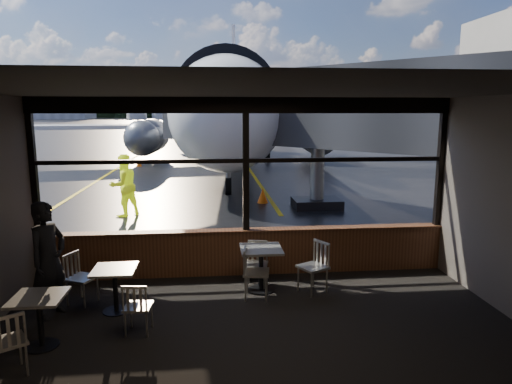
{
  "coord_description": "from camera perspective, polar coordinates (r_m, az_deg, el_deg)",
  "views": [
    {
      "loc": [
        -0.68,
        -8.74,
        3.25
      ],
      "look_at": [
        0.3,
        1.0,
        1.5
      ],
      "focal_mm": 32.0,
      "sensor_mm": 36.0,
      "label": 1
    }
  ],
  "objects": [
    {
      "name": "jet_bridge",
      "position": [
        14.89,
        11.07,
        7.22
      ],
      "size": [
        9.54,
        11.66,
        5.09
      ],
      "primitive_type": null,
      "color": "#272729",
      "rests_on": "ground_plane"
    },
    {
      "name": "hangar_left",
      "position": [
        201.08,
        -26.31,
        9.73
      ],
      "size": [
        45.0,
        18.0,
        11.0
      ],
      "primitive_type": null,
      "color": "silver",
      "rests_on": "ground_plane"
    },
    {
      "name": "chair_mid_s",
      "position": [
        7.12,
        -14.52,
        -13.76
      ],
      "size": [
        0.48,
        0.48,
        0.81
      ],
      "primitive_type": null,
      "rotation": [
        0.0,
        0.0,
        -0.1
      ],
      "color": "beige",
      "rests_on": "carpet_floor"
    },
    {
      "name": "chair_mid_w",
      "position": [
        8.4,
        -20.94,
        -10.08
      ],
      "size": [
        0.64,
        0.64,
        0.89
      ],
      "primitive_type": null,
      "rotation": [
        0.0,
        0.0,
        -2.0
      ],
      "color": "beige",
      "rests_on": "carpet_floor"
    },
    {
      "name": "mullion_left",
      "position": [
        9.39,
        -26.09,
        2.68
      ],
      "size": [
        0.12,
        0.12,
        2.6
      ],
      "primitive_type": "cube",
      "color": "black",
      "rests_on": "ground"
    },
    {
      "name": "window_transom",
      "position": [
        8.82,
        -1.28,
        3.95
      ],
      "size": [
        8.0,
        0.1,
        0.08
      ],
      "primitive_type": "cube",
      "color": "black",
      "rests_on": "ground"
    },
    {
      "name": "passenger",
      "position": [
        7.96,
        -24.51,
        -7.71
      ],
      "size": [
        0.7,
        0.81,
        1.87
      ],
      "primitive_type": "imported",
      "rotation": [
        0.0,
        0.0,
        1.12
      ],
      "color": "black",
      "rests_on": "carpet_floor"
    },
    {
      "name": "chair_left_s",
      "position": [
        6.65,
        -28.69,
        -16.21
      ],
      "size": [
        0.66,
        0.66,
        0.87
      ],
      "primitive_type": null,
      "rotation": [
        0.0,
        0.0,
        0.58
      ],
      "color": "beige",
      "rests_on": "carpet_floor"
    },
    {
      "name": "hangar_right",
      "position": [
        196.37,
        12.48,
        10.69
      ],
      "size": [
        50.0,
        20.0,
        12.0
      ],
      "primitive_type": null,
      "color": "silver",
      "rests_on": "ground_plane"
    },
    {
      "name": "carpet_floor",
      "position": [
        6.63,
        0.95,
        -19.12
      ],
      "size": [
        8.0,
        6.0,
        0.01
      ],
      "primitive_type": "cube",
      "color": "black",
      "rests_on": "ground"
    },
    {
      "name": "fuel_tank_a",
      "position": [
        192.98,
        -14.7,
        9.72
      ],
      "size": [
        8.0,
        8.0,
        6.0
      ],
      "primitive_type": "cylinder",
      "color": "silver",
      "rests_on": "ground_plane"
    },
    {
      "name": "hangar_mid",
      "position": [
        193.75,
        -5.64,
        10.59
      ],
      "size": [
        38.0,
        15.0,
        10.0
      ],
      "primitive_type": null,
      "color": "silver",
      "rests_on": "ground_plane"
    },
    {
      "name": "cafe_table_mid",
      "position": [
        7.92,
        -17.15,
        -11.65
      ],
      "size": [
        0.68,
        0.68,
        0.74
      ],
      "primitive_type": null,
      "color": "#99958D",
      "rests_on": "carpet_floor"
    },
    {
      "name": "chair_near_n",
      "position": [
        8.57,
        0.04,
        -9.09
      ],
      "size": [
        0.56,
        0.56,
        0.86
      ],
      "primitive_type": null,
      "rotation": [
        0.0,
        0.0,
        2.92
      ],
      "color": "#AAA59A",
      "rests_on": "carpet_floor"
    },
    {
      "name": "ground_plane",
      "position": [
        128.79,
        -5.5,
        8.63
      ],
      "size": [
        520.0,
        520.0,
        0.0
      ],
      "primitive_type": "plane",
      "color": "black",
      "rests_on": "ground"
    },
    {
      "name": "window_header",
      "position": [
        8.77,
        -1.31,
        10.79
      ],
      "size": [
        8.0,
        0.18,
        0.3
      ],
      "primitive_type": "cube",
      "color": "black",
      "rests_on": "ground"
    },
    {
      "name": "chair_near_e",
      "position": [
        8.36,
        7.1,
        -9.36
      ],
      "size": [
        0.7,
        0.7,
        0.94
      ],
      "primitive_type": null,
      "rotation": [
        0.0,
        0.0,
        2.07
      ],
      "color": "beige",
      "rests_on": "carpet_floor"
    },
    {
      "name": "mullion_right",
      "position": [
        9.95,
        22.08,
        3.33
      ],
      "size": [
        0.12,
        0.12,
        2.6
      ],
      "primitive_type": "cube",
      "color": "black",
      "rests_on": "ground"
    },
    {
      "name": "fuel_tank_c",
      "position": [
        190.97,
        -8.67,
        9.93
      ],
      "size": [
        8.0,
        8.0,
        6.0
      ],
      "primitive_type": "cylinder",
      "color": "silver",
      "rests_on": "ground_plane"
    },
    {
      "name": "airliner",
      "position": [
        30.42,
        -3.06,
        14.81
      ],
      "size": [
        33.58,
        39.44,
        11.48
      ],
      "primitive_type": null,
      "rotation": [
        0.0,
        0.0,
        -0.06
      ],
      "color": "white",
      "rests_on": "ground_plane"
    },
    {
      "name": "mullion_centre",
      "position": [
        8.83,
        -1.28,
        3.3
      ],
      "size": [
        0.12,
        0.12,
        2.6
      ],
      "primitive_type": "cube",
      "color": "black",
      "rests_on": "ground"
    },
    {
      "name": "cone_nose",
      "position": [
        16.27,
        0.84,
        -0.44
      ],
      "size": [
        0.38,
        0.38,
        0.53
      ],
      "primitive_type": "cone",
      "color": "#FF6108",
      "rests_on": "ground_plane"
    },
    {
      "name": "window_sill",
      "position": [
        9.21,
        -1.23,
        -7.58
      ],
      "size": [
        8.0,
        0.28,
        0.9
      ],
      "primitive_type": "cube",
      "color": "#4A2816",
      "rests_on": "ground"
    },
    {
      "name": "cafe_table_near",
      "position": [
        8.39,
        0.63,
        -9.67
      ],
      "size": [
        0.74,
        0.74,
        0.81
      ],
      "primitive_type": null,
      "color": "gray",
      "rests_on": "carpet_floor"
    },
    {
      "name": "ceiling",
      "position": [
        5.79,
        1.05,
        12.62
      ],
      "size": [
        8.0,
        6.0,
        0.04
      ],
      "primitive_type": "cube",
      "color": "#38332D",
      "rests_on": "ground"
    },
    {
      "name": "treeline",
      "position": [
        218.76,
        -5.66,
        10.79
      ],
      "size": [
        360.0,
        3.0,
        12.0
      ],
      "primitive_type": "cube",
      "color": "black",
      "rests_on": "ground_plane"
    },
    {
      "name": "ground_crew",
      "position": [
        14.72,
        -16.22,
        0.8
      ],
      "size": [
        1.19,
        1.17,
        1.93
      ],
      "primitive_type": "imported",
      "rotation": [
        0.0,
        0.0,
        3.86
      ],
      "color": "#BFF219",
      "rests_on": "ground_plane"
    },
    {
      "name": "chair_near_w",
      "position": [
        8.07,
        0.04,
        -10.1
      ],
      "size": [
        0.57,
        0.57,
        0.92
      ],
      "primitive_type": null,
      "rotation": [
        0.0,
        0.0,
        -1.73
      ],
      "color": "beige",
      "rests_on": "carpet_floor"
    },
    {
      "name": "cone_wing",
      "position": [
        27.9,
        -14.4,
        3.58
      ],
      "size": [
        0.32,
        0.32,
        0.45
      ],
      "primitive_type": "cone",
      "color": "#EB6007",
      "rests_on": "ground_plane"
    },
    {
      "name": "cafe_table_left",
      "position": [
        7.19,
        -25.35,
        -14.46
      ],
      "size": [
        0.68,
        0.68,
        0.75
      ],
      "primitive_type": null,
      "color": "#99958D",
      "rests_on": "carpet_floor"
    },
    {
      "name": "fuel_tank_b",
      "position": [
        191.72,
        -11.7,
        9.84
      ],
      "size": [
        8.0,
        8.0,
        6.0
      ],
      "primitive_type": "cylinder",
      "color": "silver",
      "rests_on": "ground_plane"
    },
    {
      "name": "wall_back",
      "position": [
        3.2,
        7.62,
        -17.89
      ],
      "size": [
        8.0,
        0.04,
        3.5
      ],
      "primitive_type": "cube",
      "color": "#524841",
      "rests_on": "ground"
    }
  ]
}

